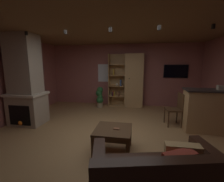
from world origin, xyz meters
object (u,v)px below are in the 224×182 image
(bookshelf_cabinet, at_px, (132,81))
(potted_floor_plant, at_px, (100,97))
(coffee_table, at_px, (113,133))
(table_book_0, at_px, (116,129))
(stone_fireplace, at_px, (26,85))
(kitchen_bar_counter, at_px, (215,111))
(dining_chair, at_px, (177,107))
(tissue_box, at_px, (220,88))
(wall_mounted_tv, at_px, (176,71))

(bookshelf_cabinet, xyz_separation_m, potted_floor_plant, (-1.24, -0.34, -0.61))
(coffee_table, distance_m, table_book_0, 0.12)
(stone_fireplace, height_order, potted_floor_plant, stone_fireplace)
(kitchen_bar_counter, xyz_separation_m, potted_floor_plant, (-3.44, 1.69, -0.12))
(stone_fireplace, distance_m, dining_chair, 4.29)
(dining_chair, distance_m, potted_floor_plant, 2.94)
(tissue_box, bearing_deg, coffee_table, -151.44)
(coffee_table, relative_size, table_book_0, 6.40)
(dining_chair, distance_m, wall_mounted_tv, 2.19)
(potted_floor_plant, distance_m, wall_mounted_tv, 3.15)
(bookshelf_cabinet, distance_m, potted_floor_plant, 1.42)
(bookshelf_cabinet, height_order, tissue_box, bookshelf_cabinet)
(stone_fireplace, distance_m, wall_mounted_tv, 5.23)
(bookshelf_cabinet, relative_size, tissue_box, 17.67)
(bookshelf_cabinet, relative_size, table_book_0, 19.33)
(potted_floor_plant, bearing_deg, stone_fireplace, -128.92)
(kitchen_bar_counter, relative_size, table_book_0, 13.67)
(kitchen_bar_counter, height_order, table_book_0, kitchen_bar_counter)
(table_book_0, distance_m, potted_floor_plant, 3.23)
(stone_fireplace, relative_size, tissue_box, 21.00)
(potted_floor_plant, bearing_deg, bookshelf_cabinet, 15.37)
(stone_fireplace, relative_size, table_book_0, 22.98)
(dining_chair, bearing_deg, table_book_0, -131.95)
(coffee_table, relative_size, dining_chair, 0.76)
(stone_fireplace, height_order, bookshelf_cabinet, stone_fireplace)
(stone_fireplace, height_order, dining_chair, stone_fireplace)
(potted_floor_plant, bearing_deg, dining_chair, -28.51)
(stone_fireplace, bearing_deg, table_book_0, -20.48)
(coffee_table, bearing_deg, bookshelf_cabinet, 86.79)
(wall_mounted_tv, bearing_deg, table_book_0, -116.85)
(kitchen_bar_counter, bearing_deg, coffee_table, -150.78)
(kitchen_bar_counter, bearing_deg, table_book_0, -149.86)
(kitchen_bar_counter, bearing_deg, wall_mounted_tv, 102.74)
(bookshelf_cabinet, bearing_deg, tissue_box, -42.38)
(tissue_box, xyz_separation_m, potted_floor_plant, (-3.48, 1.70, -0.72))
(stone_fireplace, distance_m, coffee_table, 2.95)
(kitchen_bar_counter, distance_m, dining_chair, 0.90)
(stone_fireplace, xyz_separation_m, table_book_0, (2.74, -1.02, -0.65))
(wall_mounted_tv, bearing_deg, coffee_table, -117.78)
(stone_fireplace, height_order, wall_mounted_tv, stone_fireplace)
(coffee_table, bearing_deg, kitchen_bar_counter, 29.22)
(kitchen_bar_counter, relative_size, wall_mounted_tv, 1.66)
(bookshelf_cabinet, relative_size, dining_chair, 2.30)
(bookshelf_cabinet, bearing_deg, table_book_0, -92.05)
(table_book_0, bearing_deg, potted_floor_plant, 110.25)
(tissue_box, xyz_separation_m, coffee_table, (-2.43, -1.32, -0.76))
(dining_chair, bearing_deg, bookshelf_cabinet, 127.62)
(stone_fireplace, bearing_deg, kitchen_bar_counter, 3.65)
(stone_fireplace, bearing_deg, dining_chair, 8.20)
(kitchen_bar_counter, height_order, dining_chair, kitchen_bar_counter)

